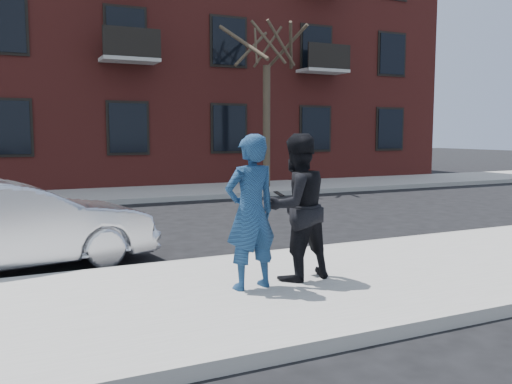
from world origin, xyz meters
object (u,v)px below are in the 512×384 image
man_hoodie (251,212)px  man_peacoat (296,207)px  street_tree (267,30)px  silver_sedan (12,226)px

man_hoodie → man_peacoat: size_ratio=1.00×
man_hoodie → street_tree: bearing=-124.0°
street_tree → man_hoodie: size_ratio=3.63×
silver_sedan → street_tree: bearing=-54.8°
street_tree → man_peacoat: bearing=-114.6°
man_hoodie → man_peacoat: bearing=-175.7°
man_hoodie → man_peacoat: 0.72m
street_tree → silver_sedan: bearing=-134.7°
silver_sedan → man_peacoat: man_peacoat is taller
man_hoodie → man_peacoat: man_peacoat is taller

